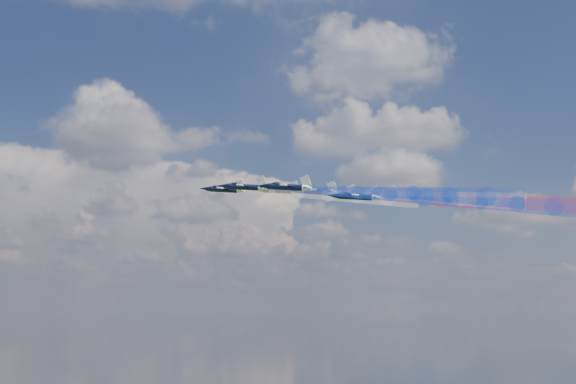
{
  "coord_description": "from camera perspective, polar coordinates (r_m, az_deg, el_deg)",
  "views": [
    {
      "loc": [
        -13.77,
        -167.82,
        139.49
      ],
      "look_at": [
        -9.79,
        1.12,
        166.5
      ],
      "focal_mm": 45.2,
      "sensor_mm": 36.0,
      "label": 1
    }
  ],
  "objects": [
    {
      "name": "trail_inner_left",
      "position": [
        155.31,
        5.54,
        -0.05
      ],
      "size": [
        40.86,
        18.5,
        8.7
      ],
      "primitive_type": null,
      "rotation": [
        0.1,
        -0.11,
        1.22
      ],
      "color": "blue"
    },
    {
      "name": "trail_outer_left",
      "position": [
        144.31,
        9.8,
        -0.09
      ],
      "size": [
        40.86,
        18.5,
        8.7
      ],
      "primitive_type": null,
      "rotation": [
        0.1,
        -0.11,
        1.22
      ],
      "color": "blue"
    },
    {
      "name": "trail_inner_right",
      "position": [
        174.38,
        7.43,
        -0.3
      ],
      "size": [
        40.86,
        18.5,
        8.7
      ],
      "primitive_type": null,
      "rotation": [
        0.1,
        -0.11,
        1.22
      ],
      "color": "red"
    },
    {
      "name": "jet_outer_right",
      "position": [
        187.72,
        3.73,
        -0.15
      ],
      "size": [
        15.33,
        13.96,
        5.61
      ],
      "primitive_type": null,
      "rotation": [
        0.1,
        -0.11,
        1.22
      ],
      "color": "black"
    },
    {
      "name": "trail_lead",
      "position": [
        168.8,
        3.16,
        -0.23
      ],
      "size": [
        40.86,
        18.5,
        8.7
      ],
      "primitive_type": null,
      "rotation": [
        0.1,
        -0.11,
        1.22
      ],
      "color": "white"
    },
    {
      "name": "jet_center_third",
      "position": [
        170.07,
        2.11,
        0.05
      ],
      "size": [
        15.33,
        13.96,
        5.61
      ],
      "primitive_type": null,
      "rotation": [
        0.1,
        -0.11,
        1.22
      ],
      "color": "black"
    },
    {
      "name": "jet_rear_right",
      "position": [
        175.67,
        6.85,
        -0.25
      ],
      "size": [
        15.33,
        13.96,
        5.61
      ],
      "primitive_type": null,
      "rotation": [
        0.1,
        -0.11,
        1.22
      ],
      "color": "black"
    },
    {
      "name": "trail_outer_right",
      "position": [
        182.54,
        11.75,
        -0.55
      ],
      "size": [
        40.86,
        18.5,
        8.7
      ],
      "primitive_type": null,
      "rotation": [
        0.1,
        -0.11,
        1.22
      ],
      "color": "red"
    },
    {
      "name": "jet_rear_left",
      "position": [
        157.63,
        5.36,
        -0.37
      ],
      "size": [
        15.33,
        13.96,
        5.61
      ],
      "primitive_type": null,
      "rotation": [
        0.1,
        -0.11,
        1.22
      ],
      "color": "black"
    },
    {
      "name": "jet_inner_left",
      "position": [
        163.5,
        -3.5,
        0.4
      ],
      "size": [
        15.33,
        13.96,
        5.61
      ],
      "primitive_type": null,
      "rotation": [
        0.1,
        -0.11,
        1.22
      ],
      "color": "black"
    },
    {
      "name": "jet_lead",
      "position": [
        177.84,
        -5.05,
        0.19
      ],
      "size": [
        15.33,
        13.96,
        5.61
      ],
      "primitive_type": null,
      "rotation": [
        0.1,
        -0.11,
        1.22
      ],
      "color": "black"
    },
    {
      "name": "jet_outer_left",
      "position": [
        150.82,
        -0.15,
        0.4
      ],
      "size": [
        15.33,
        13.96,
        5.61
      ],
      "primitive_type": null,
      "rotation": [
        0.1,
        -0.11,
        1.22
      ],
      "color": "black"
    },
    {
      "name": "trail_center_third",
      "position": [
        164.34,
        10.95,
        -0.39
      ],
      "size": [
        40.86,
        18.5,
        8.7
      ],
      "primitive_type": null,
      "rotation": [
        0.1,
        -0.11,
        1.22
      ],
      "color": "white"
    },
    {
      "name": "jet_inner_right",
      "position": [
        181.53,
        -0.77,
        0.11
      ],
      "size": [
        15.33,
        13.96,
        5.61
      ],
      "primitive_type": null,
      "rotation": [
        0.1,
        -0.11,
        1.22
      ],
      "color": "black"
    },
    {
      "name": "trail_rear_left",
      "position": [
        153.57,
        14.98,
        -0.86
      ],
      "size": [
        40.86,
        18.5,
        8.7
      ],
      "primitive_type": null,
      "rotation": [
        0.1,
        -0.11,
        1.22
      ],
      "color": "blue"
    },
    {
      "name": "trail_rear_right",
      "position": [
        172.06,
        15.48,
        -0.68
      ],
      "size": [
        40.86,
        18.5,
        8.7
      ],
      "primitive_type": null,
      "rotation": [
        0.1,
        -0.11,
        1.22
      ],
      "color": "red"
    }
  ]
}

